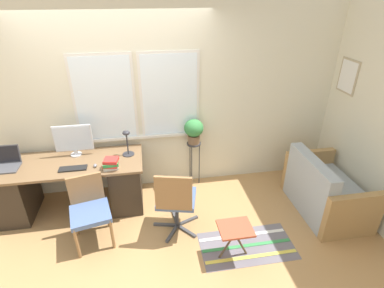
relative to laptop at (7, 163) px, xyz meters
The scene contains 17 objects.
ground_plane 1.66m from the laptop, 15.27° to the right, with size 14.00×14.00×0.00m, color tan.
wall_back_with_window 1.59m from the laptop, 16.52° to the left, with size 9.00×0.12×2.70m.
wall_right_with_picture 4.59m from the laptop, ahead, with size 0.08×9.00×2.70m.
desk 0.81m from the laptop, ahead, with size 1.90×0.73×0.73m.
laptop is the anchor object (origin of this frame).
monitor 0.83m from the laptop, 12.54° to the left, with size 0.48×0.15×0.43m.
keyboard 0.83m from the laptop, 13.15° to the right, with size 0.34×0.12×0.02m.
mouse 1.09m from the laptop, ahead, with size 0.04×0.07×0.03m.
desk_lamp 1.49m from the laptop, ahead, with size 0.16×0.16×0.35m.
book_stack 1.31m from the laptop, 11.34° to the right, with size 0.21×0.18×0.14m.
desk_chair_wooden 1.25m from the laptop, 32.30° to the right, with size 0.52×0.53×0.81m.
office_chair_swivel 2.16m from the laptop, 19.02° to the right, with size 0.59×0.60×0.92m.
couch_loveseat 4.11m from the laptop, ahead, with size 0.74×1.15×0.81m.
plant_stand 2.44m from the laptop, ahead, with size 0.20×0.20×0.71m.
potted_plant 2.43m from the laptop, ahead, with size 0.28×0.28×0.37m.
floor_rug_striped 3.12m from the laptop, 21.23° to the right, with size 1.11×0.59×0.01m.
folding_stool 2.90m from the laptop, 24.76° to the right, with size 0.37×0.31×0.43m.
Camera 1 is at (0.32, -3.14, 2.73)m, focal length 28.00 mm.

